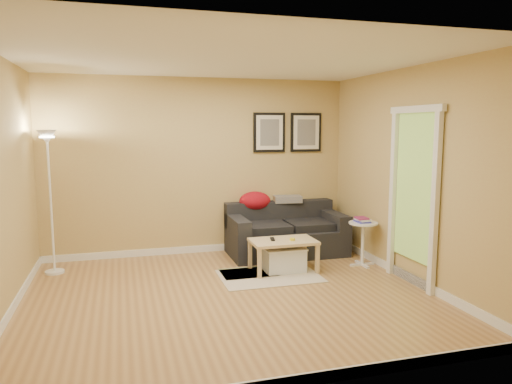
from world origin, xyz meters
TOP-DOWN VIEW (x-y plane):
  - floor at (0.00, 0.00)m, footprint 4.50×4.50m
  - ceiling at (0.00, 0.00)m, footprint 4.50×4.50m
  - wall_back at (0.00, 2.00)m, footprint 4.50×0.00m
  - wall_front at (0.00, -2.00)m, footprint 4.50×0.00m
  - wall_left at (-2.25, 0.00)m, footprint 0.00×4.00m
  - wall_right at (2.25, 0.00)m, footprint 0.00×4.00m
  - baseboard_back at (0.00, 1.99)m, footprint 4.50×0.02m
  - baseboard_front at (0.00, -1.99)m, footprint 4.50×0.02m
  - baseboard_left at (-2.24, 0.00)m, footprint 0.02×4.00m
  - baseboard_right at (2.24, 0.00)m, footprint 0.02×4.00m
  - sofa at (1.21, 1.53)m, footprint 1.70×0.90m
  - red_throw at (0.82, 1.86)m, footprint 0.48×0.36m
  - plaid_throw at (1.34, 1.85)m, footprint 0.45×0.32m
  - framed_print_left at (1.08, 1.98)m, footprint 0.50×0.04m
  - framed_print_right at (1.68, 1.98)m, footprint 0.50×0.04m
  - area_rug at (0.64, 0.56)m, footprint 1.25×0.85m
  - green_runner at (0.42, 0.76)m, footprint 0.70×0.50m
  - coffee_table at (0.88, 0.72)m, footprint 0.85×0.53m
  - remote_control at (0.75, 0.77)m, footprint 0.08×0.17m
  - tape_roll at (0.99, 0.67)m, footprint 0.07×0.07m
  - storage_bin at (0.89, 0.72)m, footprint 0.53×0.39m
  - side_table at (2.02, 0.69)m, footprint 0.39×0.39m
  - book_stack at (2.01, 0.70)m, footprint 0.19×0.24m
  - floor_lamp at (-2.00, 1.47)m, footprint 0.24×0.24m
  - doorway at (2.20, -0.15)m, footprint 0.12×1.01m

SIDE VIEW (x-z plane):
  - floor at x=0.00m, z-range 0.00..0.00m
  - area_rug at x=0.64m, z-range 0.00..0.01m
  - green_runner at x=0.42m, z-range 0.00..0.01m
  - baseboard_back at x=0.00m, z-range 0.00..0.10m
  - baseboard_front at x=0.00m, z-range 0.00..0.10m
  - baseboard_left at x=-2.24m, z-range 0.00..0.10m
  - baseboard_right at x=2.24m, z-range 0.00..0.10m
  - storage_bin at x=0.89m, z-range 0.00..0.33m
  - coffee_table at x=0.88m, z-range 0.00..0.42m
  - side_table at x=2.02m, z-range 0.00..0.60m
  - sofa at x=1.21m, z-range 0.00..0.75m
  - remote_control at x=0.75m, z-range 0.42..0.44m
  - tape_roll at x=0.99m, z-range 0.42..0.45m
  - book_stack at x=2.01m, z-range 0.60..0.67m
  - red_throw at x=0.82m, z-range 0.63..0.91m
  - plaid_throw at x=1.34m, z-range 0.73..0.83m
  - floor_lamp at x=-2.00m, z-range -0.05..1.81m
  - doorway at x=2.20m, z-range -0.04..2.09m
  - wall_back at x=0.00m, z-range -0.95..3.55m
  - wall_front at x=0.00m, z-range -0.95..3.55m
  - wall_left at x=-2.25m, z-range -0.70..3.30m
  - wall_right at x=2.25m, z-range -0.70..3.30m
  - framed_print_left at x=1.08m, z-range 1.50..2.10m
  - framed_print_right at x=1.68m, z-range 1.50..2.10m
  - ceiling at x=0.00m, z-range 2.60..2.60m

